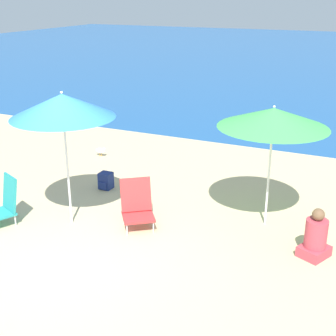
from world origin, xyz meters
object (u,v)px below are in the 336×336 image
Objects in this scene: backpack_navy at (106,181)px; seagull at (101,151)px; beach_chair_teal at (4,203)px; person_seated_near at (315,238)px; beach_umbrella_green at (273,118)px; beach_umbrella_blue at (62,106)px; beach_chair_red at (137,205)px.

seagull is at bearing 125.30° from backpack_navy.
beach_chair_teal reaches higher than person_seated_near.
beach_chair_teal is 3.66m from seagull.
beach_umbrella_blue is at bearing -156.23° from beach_umbrella_green.
beach_chair_teal is at bearing -153.39° from beach_umbrella_blue.
person_seated_near is at bearing -25.50° from seagull.
beach_chair_red reaches higher than backpack_navy.
person_seated_near is 5.89m from seagull.
beach_umbrella_blue reaches higher than backpack_navy.
backpack_navy is (0.74, 2.00, -0.21)m from beach_chair_teal.
beach_chair_teal is (-0.99, -0.49, -1.65)m from beach_umbrella_blue.
person_seated_near is (0.91, -0.72, -1.54)m from beach_umbrella_green.
person_seated_near is 2.33× the size of backpack_navy.
beach_umbrella_green is at bearing 23.77° from beach_umbrella_blue.
beach_umbrella_green reaches higher than backpack_navy.
beach_chair_red reaches higher than seagull.
seagull is at bearing 157.63° from beach_umbrella_green.
beach_umbrella_blue is 2.85× the size of beach_chair_red.
beach_umbrella_green is 2.63× the size of person_seated_near.
beach_chair_red is 2.94× the size of seagull.
beach_chair_teal is at bearing 166.54° from beach_chair_red.
beach_umbrella_green reaches higher than beach_chair_teal.
beach_chair_teal is 5.02m from person_seated_near.
beach_chair_red is at bearing 19.67° from beach_umbrella_blue.
beach_umbrella_green is at bearing -3.20° from backpack_navy.
person_seated_near is at bearing 8.76° from beach_umbrella_blue.
backpack_navy is (-4.16, 0.90, -0.14)m from person_seated_near.
person_seated_near is at bearing 36.70° from beach_chair_teal.
beach_umbrella_green is 5.07m from seagull.
beach_umbrella_green is 2.58× the size of beach_chair_red.
seagull is (-0.42, 3.63, -0.24)m from beach_chair_teal.
beach_umbrella_green reaches higher than person_seated_near.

